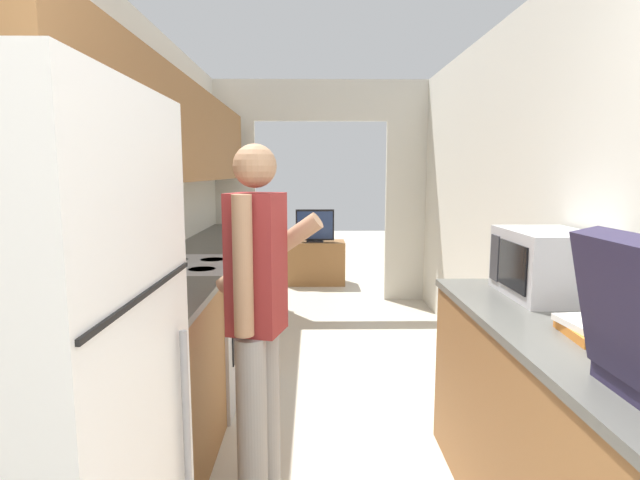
# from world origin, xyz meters

# --- Properties ---
(wall_left) EXTENTS (0.38, 7.46, 2.50)m
(wall_left) POSITION_xyz_m (-1.14, 2.36, 1.47)
(wall_left) COLOR silver
(wall_left) RESTS_ON ground_plane
(wall_right) EXTENTS (0.06, 7.46, 2.50)m
(wall_right) POSITION_xyz_m (1.23, 1.93, 1.25)
(wall_right) COLOR silver
(wall_right) RESTS_ON ground_plane
(wall_far_with_doorway) EXTENTS (2.79, 0.06, 2.50)m
(wall_far_with_doorway) POSITION_xyz_m (0.00, 5.09, 1.43)
(wall_far_with_doorway) COLOR silver
(wall_far_with_doorway) RESTS_ON ground_plane
(counter_left) EXTENTS (0.62, 4.09, 0.90)m
(counter_left) POSITION_xyz_m (-0.90, 3.01, 0.45)
(counter_left) COLOR brown
(counter_left) RESTS_ON ground_plane
(counter_right) EXTENTS (0.62, 2.00, 0.90)m
(counter_right) POSITION_xyz_m (0.90, 1.05, 0.45)
(counter_right) COLOR brown
(counter_right) RESTS_ON ground_plane
(refrigerator) EXTENTS (0.75, 0.72, 1.68)m
(refrigerator) POSITION_xyz_m (-0.83, 0.51, 0.84)
(refrigerator) COLOR white
(refrigerator) RESTS_ON ground_plane
(range_oven) EXTENTS (0.66, 0.76, 1.04)m
(range_oven) POSITION_xyz_m (-0.89, 2.52, 0.46)
(range_oven) COLOR #B7B7BC
(range_oven) RESTS_ON ground_plane
(person) EXTENTS (0.51, 0.43, 1.60)m
(person) POSITION_xyz_m (-0.33, 1.47, 0.85)
(person) COLOR #9E9E9E
(person) RESTS_ON ground_plane
(microwave) EXTENTS (0.36, 0.51, 0.31)m
(microwave) POSITION_xyz_m (1.00, 1.65, 1.06)
(microwave) COLOR #B7B7BC
(microwave) RESTS_ON counter_right
(book_stack) EXTENTS (0.24, 0.27, 0.06)m
(book_stack) POSITION_xyz_m (0.92, 1.07, 0.93)
(book_stack) COLOR #C67028
(book_stack) RESTS_ON counter_right
(tv_cabinet) EXTENTS (0.79, 0.42, 0.57)m
(tv_cabinet) POSITION_xyz_m (-0.06, 5.94, 0.29)
(tv_cabinet) COLOR brown
(tv_cabinet) RESTS_ON ground_plane
(television) EXTENTS (0.50, 0.16, 0.43)m
(television) POSITION_xyz_m (-0.06, 5.90, 0.78)
(television) COLOR black
(television) RESTS_ON tv_cabinet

